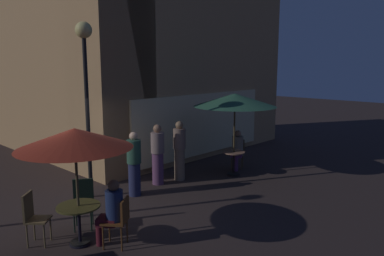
{
  "coord_description": "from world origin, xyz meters",
  "views": [
    {
      "loc": [
        -4.2,
        -7.23,
        3.34
      ],
      "look_at": [
        2.62,
        -0.76,
        1.71
      ],
      "focal_mm": 35.15,
      "sensor_mm": 36.0,
      "label": 1
    }
  ],
  "objects_px": {
    "cafe_table_1": "(79,215)",
    "patron_standing_3": "(158,155)",
    "cafe_chair_0": "(238,151)",
    "cafe_chair_3": "(33,214)",
    "patio_umbrella_0": "(235,100)",
    "patron_seated_0": "(237,147)",
    "patio_umbrella_1": "(75,139)",
    "patron_standing_4": "(134,164)",
    "cafe_table_0": "(234,159)",
    "street_lamp_near_corner": "(85,66)",
    "cafe_chair_1": "(120,217)",
    "patron_seated_1": "(112,209)",
    "cafe_chair_2": "(83,199)",
    "patron_standing_2": "(179,151)"
  },
  "relations": [
    {
      "from": "cafe_table_1",
      "to": "patron_standing_3",
      "type": "relative_size",
      "value": 0.47
    },
    {
      "from": "cafe_chair_0",
      "to": "cafe_chair_3",
      "type": "bearing_deg",
      "value": -25.21
    },
    {
      "from": "patio_umbrella_0",
      "to": "patron_seated_0",
      "type": "height_order",
      "value": "patio_umbrella_0"
    },
    {
      "from": "patio_umbrella_1",
      "to": "patron_standing_4",
      "type": "bearing_deg",
      "value": 30.05
    },
    {
      "from": "cafe_table_0",
      "to": "street_lamp_near_corner",
      "type": "bearing_deg",
      "value": 159.52
    },
    {
      "from": "cafe_chair_0",
      "to": "cafe_chair_3",
      "type": "relative_size",
      "value": 0.92
    },
    {
      "from": "cafe_chair_0",
      "to": "cafe_chair_1",
      "type": "bearing_deg",
      "value": -12.76
    },
    {
      "from": "patron_seated_1",
      "to": "patron_standing_4",
      "type": "relative_size",
      "value": 0.77
    },
    {
      "from": "cafe_table_1",
      "to": "patron_seated_1",
      "type": "xyz_separation_m",
      "value": [
        0.38,
        -0.5,
        0.14
      ]
    },
    {
      "from": "street_lamp_near_corner",
      "to": "cafe_chair_2",
      "type": "relative_size",
      "value": 4.33
    },
    {
      "from": "cafe_chair_0",
      "to": "patron_standing_4",
      "type": "bearing_deg",
      "value": -33.63
    },
    {
      "from": "street_lamp_near_corner",
      "to": "cafe_chair_3",
      "type": "distance_m",
      "value": 3.7
    },
    {
      "from": "cafe_table_0",
      "to": "cafe_chair_1",
      "type": "xyz_separation_m",
      "value": [
        -5.01,
        -1.2,
        0.06
      ]
    },
    {
      "from": "cafe_table_1",
      "to": "patron_standing_2",
      "type": "height_order",
      "value": "patron_standing_2"
    },
    {
      "from": "cafe_chair_2",
      "to": "cafe_chair_3",
      "type": "height_order",
      "value": "cafe_chair_3"
    },
    {
      "from": "cafe_chair_3",
      "to": "patron_seated_1",
      "type": "height_order",
      "value": "patron_seated_1"
    },
    {
      "from": "patio_umbrella_1",
      "to": "patron_seated_0",
      "type": "distance_m",
      "value": 6.33
    },
    {
      "from": "cafe_table_1",
      "to": "patron_standing_4",
      "type": "bearing_deg",
      "value": 30.05
    },
    {
      "from": "street_lamp_near_corner",
      "to": "patron_standing_2",
      "type": "xyz_separation_m",
      "value": [
        2.54,
        -0.61,
        -2.42
      ]
    },
    {
      "from": "patron_standing_2",
      "to": "patron_standing_3",
      "type": "bearing_deg",
      "value": 65.28
    },
    {
      "from": "patron_standing_2",
      "to": "cafe_chair_3",
      "type": "bearing_deg",
      "value": 88.7
    },
    {
      "from": "cafe_table_0",
      "to": "patron_seated_0",
      "type": "bearing_deg",
      "value": 28.42
    },
    {
      "from": "patron_standing_3",
      "to": "patron_standing_4",
      "type": "xyz_separation_m",
      "value": [
        -1.02,
        -0.26,
        -0.02
      ]
    },
    {
      "from": "patron_standing_3",
      "to": "patio_umbrella_1",
      "type": "bearing_deg",
      "value": 1.27
    },
    {
      "from": "cafe_chair_0",
      "to": "cafe_chair_2",
      "type": "distance_m",
      "value": 5.79
    },
    {
      "from": "street_lamp_near_corner",
      "to": "cafe_chair_2",
      "type": "xyz_separation_m",
      "value": [
        -1.05,
        -1.43,
        -2.69
      ]
    },
    {
      "from": "cafe_table_0",
      "to": "cafe_chair_3",
      "type": "relative_size",
      "value": 0.73
    },
    {
      "from": "patron_standing_3",
      "to": "patron_standing_2",
      "type": "bearing_deg",
      "value": 142.44
    },
    {
      "from": "patron_seated_1",
      "to": "patron_standing_4",
      "type": "xyz_separation_m",
      "value": [
        1.97,
        1.86,
        0.11
      ]
    },
    {
      "from": "cafe_chair_3",
      "to": "cafe_chair_1",
      "type": "bearing_deg",
      "value": -3.23
    },
    {
      "from": "cafe_chair_0",
      "to": "cafe_chair_2",
      "type": "bearing_deg",
      "value": -24.8
    },
    {
      "from": "patio_umbrella_0",
      "to": "patio_umbrella_1",
      "type": "bearing_deg",
      "value": -173.93
    },
    {
      "from": "patio_umbrella_0",
      "to": "cafe_chair_3",
      "type": "distance_m",
      "value": 6.28
    },
    {
      "from": "patron_seated_1",
      "to": "cafe_chair_0",
      "type": "bearing_deg",
      "value": -112.33
    },
    {
      "from": "cafe_chair_0",
      "to": "patron_standing_2",
      "type": "distance_m",
      "value": 2.26
    },
    {
      "from": "cafe_table_1",
      "to": "patron_standing_2",
      "type": "distance_m",
      "value": 4.31
    },
    {
      "from": "cafe_chair_0",
      "to": "patron_standing_2",
      "type": "relative_size",
      "value": 0.53
    },
    {
      "from": "patron_seated_0",
      "to": "patron_standing_4",
      "type": "relative_size",
      "value": 0.75
    },
    {
      "from": "cafe_table_1",
      "to": "cafe_chair_2",
      "type": "distance_m",
      "value": 0.79
    },
    {
      "from": "cafe_table_1",
      "to": "cafe_chair_3",
      "type": "bearing_deg",
      "value": 133.48
    },
    {
      "from": "patron_seated_0",
      "to": "patron_standing_3",
      "type": "distance_m",
      "value": 2.85
    },
    {
      "from": "cafe_chair_3",
      "to": "patron_seated_0",
      "type": "bearing_deg",
      "value": 49.23
    },
    {
      "from": "cafe_chair_0",
      "to": "patron_seated_0",
      "type": "xyz_separation_m",
      "value": [
        -0.12,
        -0.07,
        0.16
      ]
    },
    {
      "from": "patron_standing_4",
      "to": "cafe_table_0",
      "type": "bearing_deg",
      "value": -65.61
    },
    {
      "from": "cafe_table_0",
      "to": "cafe_chair_0",
      "type": "relative_size",
      "value": 0.8
    },
    {
      "from": "cafe_table_1",
      "to": "patron_standing_2",
      "type": "xyz_separation_m",
      "value": [
        4.05,
        1.45,
        0.29
      ]
    },
    {
      "from": "street_lamp_near_corner",
      "to": "patron_seated_0",
      "type": "distance_m",
      "value": 5.4
    },
    {
      "from": "cafe_chair_2",
      "to": "patron_standing_2",
      "type": "bearing_deg",
      "value": 139.18
    },
    {
      "from": "patio_umbrella_1",
      "to": "patron_standing_3",
      "type": "distance_m",
      "value": 3.91
    },
    {
      "from": "cafe_table_1",
      "to": "patron_seated_1",
      "type": "bearing_deg",
      "value": -53.29
    }
  ]
}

